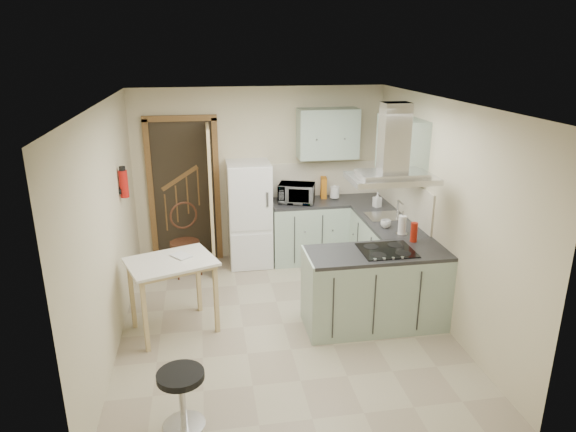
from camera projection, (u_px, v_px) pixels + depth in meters
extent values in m
plane|color=tan|center=(283.00, 324.00, 5.90)|extent=(4.20, 4.20, 0.00)
plane|color=silver|center=(282.00, 102.00, 5.10)|extent=(4.20, 4.20, 0.00)
plane|color=beige|center=(260.00, 174.00, 7.46)|extent=(3.60, 0.00, 3.60)
plane|color=beige|center=(108.00, 231.00, 5.22)|extent=(0.00, 4.20, 4.20)
plane|color=beige|center=(440.00, 212.00, 5.78)|extent=(0.00, 4.20, 4.20)
cube|color=brown|center=(184.00, 192.00, 7.32)|extent=(1.10, 0.12, 2.10)
cube|color=white|center=(249.00, 214.00, 7.31)|extent=(0.60, 0.60, 1.50)
cube|color=#9EB2A0|center=(308.00, 230.00, 7.54)|extent=(1.08, 0.60, 0.90)
cube|color=#9EB2A0|center=(378.00, 244.00, 7.04)|extent=(0.60, 1.95, 0.90)
cube|color=beige|center=(325.00, 179.00, 7.63)|extent=(1.68, 0.02, 0.50)
cube|color=#9EB2A0|center=(328.00, 133.00, 7.26)|extent=(0.85, 0.35, 0.70)
cube|color=#9EB2A0|center=(401.00, 146.00, 6.36)|extent=(0.35, 0.90, 0.70)
cube|color=#9EB2A0|center=(376.00, 289.00, 5.74)|extent=(1.55, 0.65, 0.90)
cube|color=black|center=(387.00, 250.00, 5.61)|extent=(0.58, 0.50, 0.01)
cube|color=silver|center=(392.00, 178.00, 5.36)|extent=(0.90, 0.55, 0.10)
cube|color=silver|center=(384.00, 216.00, 6.73)|extent=(0.45, 0.40, 0.01)
cylinder|color=#B2140F|center=(124.00, 184.00, 5.99)|extent=(0.10, 0.10, 0.32)
cube|color=tan|center=(174.00, 296.00, 5.65)|extent=(1.08, 0.94, 0.84)
cube|color=#4C2A19|center=(185.00, 243.00, 7.06)|extent=(0.51, 0.51, 0.91)
cylinder|color=black|center=(182.00, 399.00, 4.24)|extent=(0.44, 0.44, 0.52)
imported|color=black|center=(297.00, 193.00, 7.29)|extent=(0.58, 0.47, 0.28)
cylinder|color=silver|center=(335.00, 192.00, 7.48)|extent=(0.16, 0.16, 0.20)
cube|color=#C66F17|center=(324.00, 187.00, 7.54)|extent=(0.11, 0.21, 0.30)
imported|color=silver|center=(377.00, 200.00, 7.10)|extent=(0.12, 0.12, 0.21)
cylinder|color=silver|center=(402.00, 225.00, 6.08)|extent=(0.12, 0.12, 0.24)
imported|color=silver|center=(386.00, 224.00, 6.32)|extent=(0.14, 0.14, 0.10)
cylinder|color=#B0200F|center=(414.00, 232.00, 5.85)|extent=(0.09, 0.09, 0.23)
imported|color=#994333|center=(175.00, 254.00, 5.54)|extent=(0.26, 0.27, 0.10)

